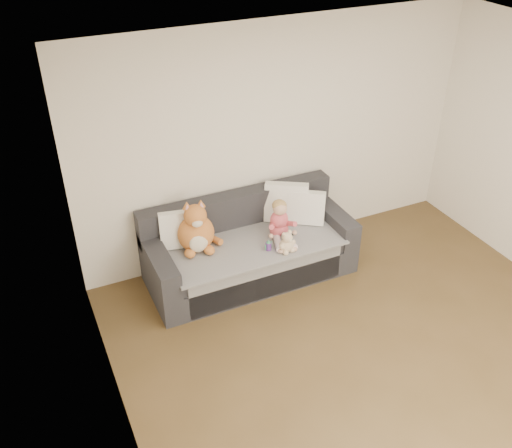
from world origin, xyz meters
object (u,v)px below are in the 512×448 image
(sofa, at_px, (249,250))
(teddy_bear, at_px, (287,243))
(sippy_cup, at_px, (268,245))
(plush_cat, at_px, (196,231))
(toddler, at_px, (280,223))

(sofa, height_order, teddy_bear, sofa)
(sofa, xyz_separation_m, sippy_cup, (0.09, -0.30, 0.22))
(plush_cat, height_order, sippy_cup, plush_cat)
(plush_cat, xyz_separation_m, teddy_bear, (0.81, -0.44, -0.11))
(toddler, distance_m, sippy_cup, 0.29)
(plush_cat, bearing_deg, teddy_bear, -20.02)
(plush_cat, bearing_deg, sippy_cup, -18.60)
(plush_cat, xyz_separation_m, sippy_cup, (0.65, -0.33, -0.15))
(teddy_bear, bearing_deg, toddler, 68.39)
(teddy_bear, bearing_deg, sofa, 111.25)
(toddler, height_order, teddy_bear, toddler)
(sofa, distance_m, toddler, 0.48)
(plush_cat, bearing_deg, sofa, 4.75)
(toddler, xyz_separation_m, sippy_cup, (-0.21, -0.15, -0.12))
(teddy_bear, relative_size, sippy_cup, 2.16)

